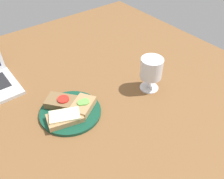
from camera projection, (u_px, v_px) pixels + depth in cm
name	position (u px, v px, depth cm)	size (l,w,h in cm)	color
wooden_table	(91.00, 103.00, 92.73)	(140.00, 140.00, 3.00)	brown
plate	(70.00, 112.00, 86.36)	(21.24, 21.24, 1.11)	#144733
sandwich_with_cheese	(65.00, 118.00, 81.88)	(12.88, 9.34, 2.68)	#A88456
sandwich_with_cucumber	(83.00, 106.00, 86.09)	(11.44, 10.48, 3.00)	#A88456
sandwich_with_tomato	(62.00, 102.00, 87.50)	(12.11, 12.73, 3.10)	brown
wine_glass	(151.00, 69.00, 91.49)	(8.29, 8.29, 13.37)	white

